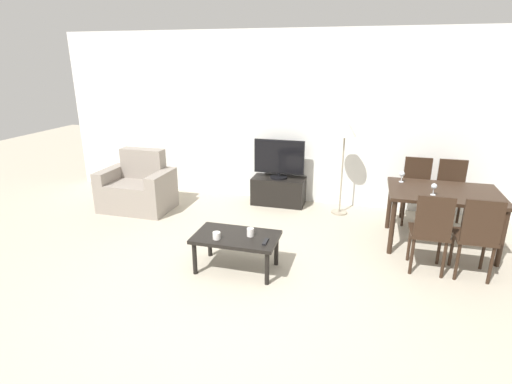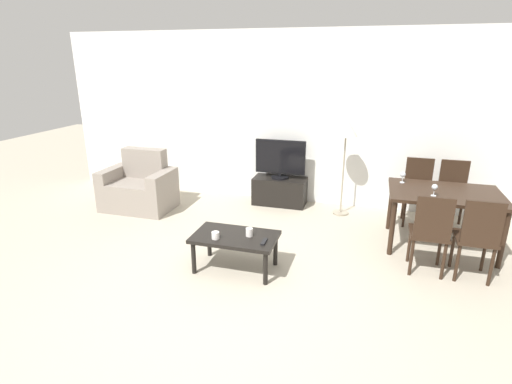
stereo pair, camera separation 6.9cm
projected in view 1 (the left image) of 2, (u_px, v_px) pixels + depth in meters
The scene contains 17 objects.
ground_plane at pixel (221, 310), 3.79m from camera, with size 18.00×18.00×0.00m, color #B2A893.
wall_back at pixel (290, 119), 6.35m from camera, with size 7.93×0.06×2.70m.
armchair at pixel (138, 189), 6.25m from camera, with size 1.06×0.71×0.92m.
tv_stand at pixel (278, 191), 6.49m from camera, with size 0.84×0.41×0.44m.
tv at pixel (279, 159), 6.31m from camera, with size 0.80×0.28×0.62m.
coffee_table at pixel (236, 240), 4.42m from camera, with size 0.93×0.55×0.42m.
dining_table at pixel (444, 197), 4.90m from camera, with size 1.30×0.92×0.73m.
dining_chair_near at pixel (431, 229), 4.30m from camera, with size 0.40×0.40×0.93m.
dining_chair_far at pixel (451, 190), 5.59m from camera, with size 0.40×0.40×0.93m.
dining_chair_near_right at pixel (477, 234), 4.19m from camera, with size 0.40×0.40×0.93m.
dining_chair_far_left at pixel (416, 187), 5.70m from camera, with size 0.40×0.40×0.93m.
floor_lamp at pixel (345, 132), 5.76m from camera, with size 0.33×0.33×1.46m.
remote_primary at pixel (265, 242), 4.23m from camera, with size 0.04×0.15×0.02m.
cup_white_near at pixel (250, 232), 4.37m from camera, with size 0.08×0.08×0.09m.
cup_colored_far at pixel (217, 236), 4.30m from camera, with size 0.08×0.08×0.08m.
wine_glass_left at pixel (402, 175), 5.20m from camera, with size 0.07×0.07×0.15m.
wine_glass_center at pixel (434, 187), 4.70m from camera, with size 0.07×0.07×0.15m.
Camera 1 is at (1.19, -3.02, 2.28)m, focal length 28.00 mm.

